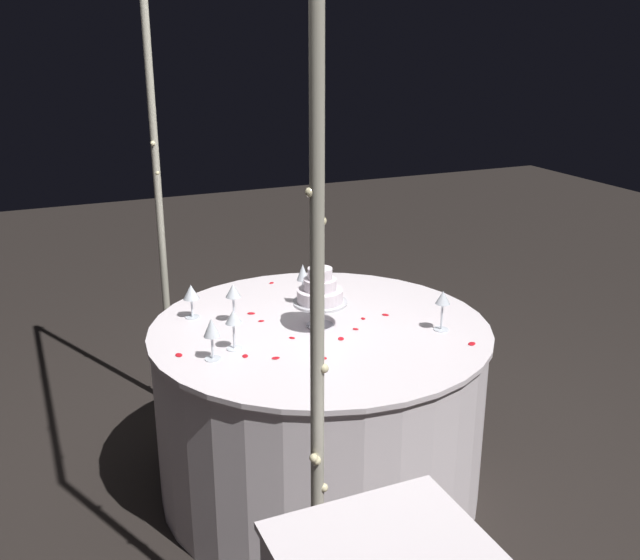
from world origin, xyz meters
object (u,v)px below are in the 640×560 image
(wine_glass_2, at_px, (191,293))
(wine_glass_6, at_px, (233,320))
(tiered_cake, at_px, (321,292))
(decorative_arch, at_px, (207,131))
(wine_glass_3, at_px, (303,275))
(wine_glass_0, at_px, (323,278))
(main_table, at_px, (320,407))
(wine_glass_5, at_px, (443,300))
(wine_glass_4, at_px, (212,330))
(wine_glass_1, at_px, (233,293))

(wine_glass_2, height_order, wine_glass_6, wine_glass_6)
(tiered_cake, bearing_deg, decorative_arch, 89.77)
(tiered_cake, relative_size, wine_glass_3, 1.34)
(wine_glass_0, bearing_deg, wine_glass_6, 124.30)
(tiered_cake, height_order, wine_glass_3, tiered_cake)
(wine_glass_0, distance_m, wine_glass_3, 0.11)
(main_table, relative_size, tiered_cake, 5.58)
(main_table, bearing_deg, wine_glass_3, -6.78)
(wine_glass_0, xyz_separation_m, wine_glass_2, (0.02, 0.59, 0.01))
(wine_glass_2, bearing_deg, main_table, -123.62)
(wine_glass_2, bearing_deg, wine_glass_5, -120.97)
(decorative_arch, bearing_deg, tiered_cake, -90.23)
(main_table, bearing_deg, tiered_cake, -113.90)
(wine_glass_2, height_order, wine_glass_3, wine_glass_3)
(tiered_cake, xyz_separation_m, wine_glass_0, (0.28, -0.13, -0.04))
(main_table, height_order, wine_glass_4, wine_glass_4)
(decorative_arch, height_order, wine_glass_1, decorative_arch)
(tiered_cake, relative_size, wine_glass_4, 1.55)
(wine_glass_3, bearing_deg, wine_glass_2, 84.86)
(decorative_arch, xyz_separation_m, wine_glass_2, (0.30, 0.02, -0.70))
(wine_glass_3, bearing_deg, decorative_arch, 119.17)
(wine_glass_0, bearing_deg, wine_glass_3, 102.55)
(tiered_cake, xyz_separation_m, wine_glass_6, (-0.07, 0.39, -0.03))
(wine_glass_4, relative_size, wine_glass_5, 0.97)
(decorative_arch, bearing_deg, wine_glass_3, -60.83)
(wine_glass_5, bearing_deg, wine_glass_3, 39.46)
(decorative_arch, distance_m, wine_glass_2, 0.76)
(decorative_arch, relative_size, wine_glass_2, 16.77)
(wine_glass_3, xyz_separation_m, wine_glass_4, (-0.39, 0.51, -0.02))
(wine_glass_1, bearing_deg, wine_glass_4, 150.26)
(main_table, xyz_separation_m, wine_glass_6, (-0.08, 0.38, 0.49))
(wine_glass_2, bearing_deg, wine_glass_1, -130.03)
(wine_glass_0, relative_size, wine_glass_6, 0.90)
(tiered_cake, bearing_deg, wine_glass_5, -118.06)
(tiered_cake, bearing_deg, wine_glass_1, 59.87)
(wine_glass_5, relative_size, wine_glass_6, 1.05)
(main_table, relative_size, wine_glass_2, 9.58)
(main_table, relative_size, wine_glass_5, 8.36)
(decorative_arch, xyz_separation_m, wine_glass_3, (0.26, -0.46, -0.67))
(wine_glass_2, distance_m, wine_glass_3, 0.48)
(tiered_cake, relative_size, wine_glass_1, 1.49)
(decorative_arch, distance_m, wine_glass_1, 0.71)
(tiered_cake, height_order, wine_glass_4, tiered_cake)
(wine_glass_0, relative_size, wine_glass_2, 0.97)
(tiered_cake, xyz_separation_m, wine_glass_2, (0.30, 0.46, -0.04))
(main_table, height_order, wine_glass_5, wine_glass_5)
(main_table, xyz_separation_m, tiered_cake, (-0.00, -0.00, 0.52))
(wine_glass_4, bearing_deg, wine_glass_2, -4.25)
(decorative_arch, xyz_separation_m, wine_glass_5, (-0.23, -0.86, -0.68))
(main_table, bearing_deg, wine_glass_0, -25.98)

